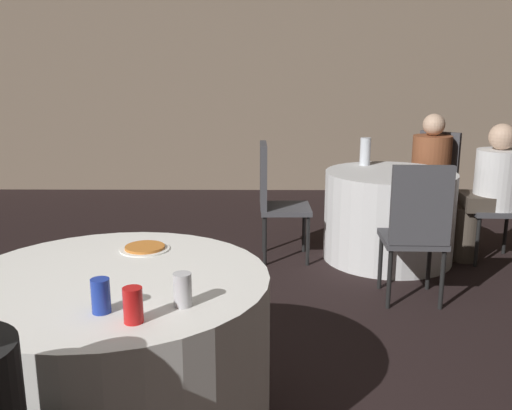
# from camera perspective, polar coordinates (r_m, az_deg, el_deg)

# --- Properties ---
(wall_back) EXTENTS (16.00, 0.06, 2.80)m
(wall_back) POSITION_cam_1_polar(r_m,az_deg,el_deg) (7.16, -3.04, 12.58)
(wall_back) COLOR gray
(wall_back) RESTS_ON ground_plane
(table_near) EXTENTS (1.28, 1.28, 0.72)m
(table_near) POSITION_cam_1_polar(r_m,az_deg,el_deg) (2.54, -13.69, -14.66)
(table_near) COLOR white
(table_near) RESTS_ON ground_plane
(table_far) EXTENTS (1.04, 1.04, 0.72)m
(table_far) POSITION_cam_1_polar(r_m,az_deg,el_deg) (4.76, 13.11, -1.05)
(table_far) COLOR white
(table_far) RESTS_ON ground_plane
(chair_far_south) EXTENTS (0.41, 0.42, 0.95)m
(chair_far_south) POSITION_cam_1_polar(r_m,az_deg,el_deg) (3.83, 15.79, -1.84)
(chair_far_south) COLOR #47474C
(chair_far_south) RESTS_ON ground_plane
(chair_far_west) EXTENTS (0.41, 0.41, 0.95)m
(chair_far_west) POSITION_cam_1_polar(r_m,az_deg,el_deg) (4.59, 1.74, 1.25)
(chair_far_west) COLOR #47474C
(chair_far_west) RESTS_ON ground_plane
(chair_far_east) EXTENTS (0.42, 0.42, 0.95)m
(chair_far_east) POSITION_cam_1_polar(r_m,az_deg,el_deg) (4.97, 23.98, 1.03)
(chair_far_east) COLOR #47474C
(chair_far_east) RESTS_ON ground_plane
(chair_far_northeast) EXTENTS (0.56, 0.56, 0.95)m
(chair_far_northeast) POSITION_cam_1_polar(r_m,az_deg,el_deg) (5.57, 17.39, 2.88)
(chair_far_northeast) COLOR #47474C
(chair_far_northeast) RESTS_ON ground_plane
(person_white_shirt) EXTENTS (0.52, 0.36, 1.12)m
(person_white_shirt) POSITION_cam_1_polar(r_m,az_deg,el_deg) (4.91, 22.19, 1.25)
(person_white_shirt) COLOR #4C4238
(person_white_shirt) RESTS_ON ground_plane
(person_floral_shirt) EXTENTS (0.47, 0.49, 1.13)m
(person_floral_shirt) POSITION_cam_1_polar(r_m,az_deg,el_deg) (5.41, 16.77, 2.84)
(person_floral_shirt) COLOR #33384C
(person_floral_shirt) RESTS_ON ground_plane
(pizza_plate_near) EXTENTS (0.23, 0.23, 0.02)m
(pizza_plate_near) POSITION_cam_1_polar(r_m,az_deg,el_deg) (2.70, -11.05, -4.24)
(pizza_plate_near) COLOR white
(pizza_plate_near) RESTS_ON table_near
(soda_can_blue) EXTENTS (0.07, 0.07, 0.12)m
(soda_can_blue) POSITION_cam_1_polar(r_m,az_deg,el_deg) (2.06, -15.26, -8.75)
(soda_can_blue) COLOR #1E38A5
(soda_can_blue) RESTS_ON table_near
(soda_can_silver) EXTENTS (0.07, 0.07, 0.12)m
(soda_can_silver) POSITION_cam_1_polar(r_m,az_deg,el_deg) (2.05, -7.36, -8.40)
(soda_can_silver) COLOR silver
(soda_can_silver) RESTS_ON table_near
(soda_can_red) EXTENTS (0.07, 0.07, 0.12)m
(soda_can_red) POSITION_cam_1_polar(r_m,az_deg,el_deg) (1.96, -12.20, -9.76)
(soda_can_red) COLOR red
(soda_can_red) RESTS_ON table_near
(bottle_far) EXTENTS (0.09, 0.09, 0.23)m
(bottle_far) POSITION_cam_1_polar(r_m,az_deg,el_deg) (4.96, 10.87, 5.29)
(bottle_far) COLOR silver
(bottle_far) RESTS_ON table_far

